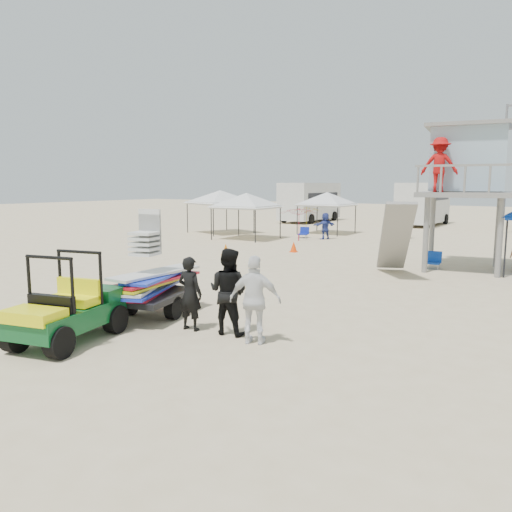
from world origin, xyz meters
The scene contains 20 objects.
ground centered at (0.00, 0.00, 0.00)m, with size 140.00×140.00×0.00m, color beige.
utility_cart centered at (-0.93, -1.75, 0.83)m, with size 1.68×2.55×1.78m.
surf_trailer centered at (-0.93, 0.59, 0.92)m, with size 1.88×2.78×2.26m.
man_left centered at (0.59, 0.29, 0.81)m, with size 0.59×0.39×1.62m, color black.
man_mid centered at (1.44, 0.54, 0.92)m, with size 0.89×0.70×1.84m, color black.
man_right centered at (2.29, 0.29, 0.89)m, with size 1.04×0.43×1.78m, color white.
lifeguard_tower centered at (3.75, 11.91, 3.87)m, with size 3.73×3.73×5.19m.
canopy_white_a centered at (-8.80, 15.97, 2.51)m, with size 3.24×3.24×3.06m.
canopy_white_b centered at (-12.22, 17.93, 2.62)m, with size 4.14×4.14×3.16m.
canopy_white_c centered at (-6.36, 21.52, 2.50)m, with size 2.94×2.94×3.05m.
umbrella_a centered at (-5.79, 16.69, 0.95)m, with size 2.06×2.10×1.89m, color #AB1229.
umbrella_b centered at (-7.30, 20.50, 0.89)m, with size 1.94×1.97×1.78m, color gold.
cone_near centered at (-5.84, 10.06, 0.25)m, with size 0.34×0.34×0.50m, color orange.
cone_far centered at (-3.72, 12.53, 0.25)m, with size 0.34×0.34×0.50m, color #FC4307.
beach_chair_a centered at (-6.32, 18.35, 0.31)m, with size 0.66×0.72×0.64m.
beach_chair_b centered at (2.90, 11.51, 0.31)m, with size 0.60×0.64×0.64m.
rv_far_left centered at (-12.00, 29.99, 1.80)m, with size 2.64×6.80×3.25m.
rv_mid_left centered at (-3.00, 31.49, 1.80)m, with size 2.65×6.50×3.25m.
light_pole_left centered at (3.00, 27.00, 4.00)m, with size 0.14×0.14×8.00m, color slate.
distant_beachgoers centered at (-0.06, 19.55, 0.79)m, with size 12.82×18.14×1.66m.
Camera 1 is at (7.64, -7.72, 3.16)m, focal length 35.00 mm.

